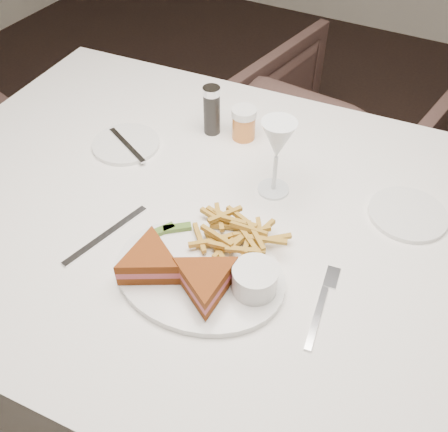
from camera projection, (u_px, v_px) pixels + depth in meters
ground at (253, 334)px, 1.69m from camera, size 5.00×5.00×0.00m
table at (233, 320)px, 1.29m from camera, size 1.55×1.10×0.75m
chair_far at (343, 135)px, 1.91m from camera, size 0.76×0.72×0.68m
table_setting at (223, 225)px, 0.96m from camera, size 0.81×0.60×0.18m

